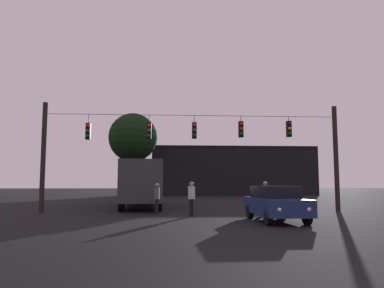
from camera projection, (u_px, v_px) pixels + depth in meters
name	position (u px, v px, depth m)	size (l,w,h in m)	color
ground_plane	(186.00, 203.00, 30.00)	(168.00, 168.00, 0.00)	black
overhead_signal_span	(193.00, 148.00, 21.83)	(17.45, 0.44, 6.28)	black
city_bus	(140.00, 180.00, 26.06)	(3.28, 11.15, 3.00)	#2D2D33
car_near_right	(276.00, 203.00, 16.15)	(1.95, 4.39, 1.52)	navy
pedestrian_crossing_left	(265.00, 196.00, 19.57)	(0.25, 0.37, 1.74)	black
pedestrian_crossing_center	(157.00, 197.00, 19.59)	(0.29, 0.39, 1.64)	black
pedestrian_crossing_right	(192.00, 196.00, 18.63)	(0.33, 0.41, 1.72)	black
corner_building	(230.00, 172.00, 53.58)	(22.11, 9.60, 6.54)	black
tree_left_silhouette	(133.00, 138.00, 43.79)	(5.71, 5.71, 9.82)	#2D2116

